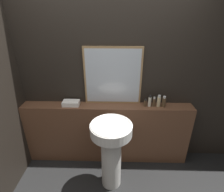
% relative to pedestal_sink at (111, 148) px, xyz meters
% --- Properties ---
extents(wall_back, '(8.00, 0.06, 2.50)m').
position_rel_pedestal_sink_xyz_m(wall_back, '(-0.07, 0.61, 0.65)').
color(wall_back, black).
rests_on(wall_back, ground_plane).
extents(vanity_counter, '(2.38, 0.22, 0.93)m').
position_rel_pedestal_sink_xyz_m(vanity_counter, '(-0.07, 0.47, -0.14)').
color(vanity_counter, brown).
rests_on(vanity_counter, ground_plane).
extents(pedestal_sink, '(0.49, 0.49, 0.95)m').
position_rel_pedestal_sink_xyz_m(pedestal_sink, '(0.00, 0.00, 0.00)').
color(pedestal_sink, silver).
rests_on(pedestal_sink, ground_plane).
extents(mirror, '(0.77, 0.03, 0.79)m').
position_rel_pedestal_sink_xyz_m(mirror, '(0.01, 0.56, 0.72)').
color(mirror, '#937047').
rests_on(mirror, vanity_counter).
extents(towel_stack, '(0.23, 0.14, 0.06)m').
position_rel_pedestal_sink_xyz_m(towel_stack, '(-0.57, 0.47, 0.36)').
color(towel_stack, white).
rests_on(towel_stack, vanity_counter).
extents(shampoo_bottle, '(0.04, 0.04, 0.11)m').
position_rel_pedestal_sink_xyz_m(shampoo_bottle, '(0.45, 0.47, 0.38)').
color(shampoo_bottle, '#4C3823').
rests_on(shampoo_bottle, vanity_counter).
extents(conditioner_bottle, '(0.04, 0.04, 0.16)m').
position_rel_pedestal_sink_xyz_m(conditioner_bottle, '(0.51, 0.47, 0.40)').
color(conditioner_bottle, beige).
rests_on(conditioner_bottle, vanity_counter).
extents(lotion_bottle, '(0.04, 0.04, 0.14)m').
position_rel_pedestal_sink_xyz_m(lotion_bottle, '(0.57, 0.47, 0.39)').
color(lotion_bottle, '#4C3823').
rests_on(lotion_bottle, vanity_counter).
extents(body_wash_bottle, '(0.05, 0.05, 0.17)m').
position_rel_pedestal_sink_xyz_m(body_wash_bottle, '(0.63, 0.47, 0.40)').
color(body_wash_bottle, '#C6B284').
rests_on(body_wash_bottle, vanity_counter).
extents(hand_soap_bottle, '(0.05, 0.05, 0.15)m').
position_rel_pedestal_sink_xyz_m(hand_soap_bottle, '(0.70, 0.47, 0.40)').
color(hand_soap_bottle, '#4C3823').
rests_on(hand_soap_bottle, vanity_counter).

